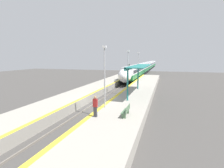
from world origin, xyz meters
The scene contains 13 objects.
ground_plane centered at (0.00, 0.00, 0.00)m, with size 120.00×120.00×0.00m, color #423F3D.
rail_left centered at (-0.72, 0.00, 0.07)m, with size 0.08×90.00×0.15m, color slate.
rail_right centered at (0.72, 0.00, 0.07)m, with size 0.08×90.00×0.15m, color slate.
train centered at (0.00, 56.52, 2.22)m, with size 2.78×86.27×3.88m.
platform_right centered at (3.93, 0.00, 0.51)m, with size 4.59×64.00×1.03m.
platform_left centered at (-3.73, 0.00, 0.51)m, with size 4.20×64.00×1.03m.
platform_bench centered at (4.79, -5.05, 1.50)m, with size 0.44×1.71×0.89m.
person_waiting centered at (2.35, -6.01, 1.95)m, with size 0.36×0.23×1.78m.
railway_signal centered at (-2.08, 29.74, 2.53)m, with size 0.28×0.28×4.11m.
lamppost_near centered at (2.17, -3.11, 4.45)m, with size 0.36×0.20×6.05m.
lamppost_mid centered at (2.17, 7.91, 4.45)m, with size 0.36×0.20×6.05m.
lamppost_far centered at (2.17, 18.92, 4.45)m, with size 0.36×0.20×6.05m.
station_canopy centered at (4.31, 4.24, 4.64)m, with size 2.02×10.85×3.88m.
Camera 1 is at (7.79, -19.03, 5.93)m, focal length 28.00 mm.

